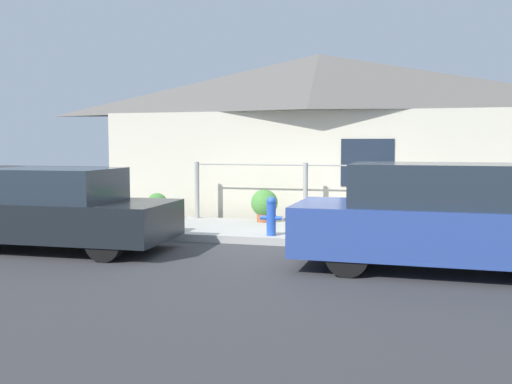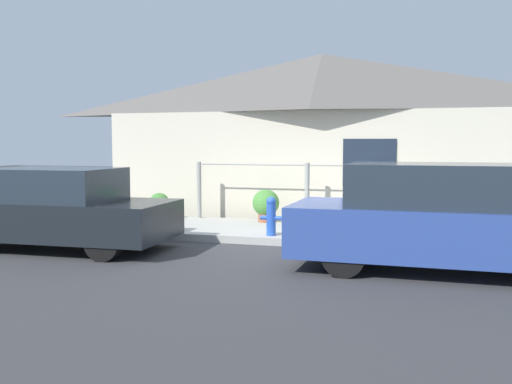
{
  "view_description": "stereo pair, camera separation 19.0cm",
  "coord_description": "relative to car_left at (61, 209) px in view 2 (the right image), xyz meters",
  "views": [
    {
      "loc": [
        2.08,
        -9.46,
        1.76
      ],
      "look_at": [
        -0.56,
        0.3,
        0.9
      ],
      "focal_mm": 40.0,
      "sensor_mm": 36.0,
      "label": 1
    },
    {
      "loc": [
        2.26,
        -9.41,
        1.76
      ],
      "look_at": [
        -0.56,
        0.3,
        0.9
      ],
      "focal_mm": 40.0,
      "sensor_mm": 36.0,
      "label": 2
    }
  ],
  "objects": [
    {
      "name": "house",
      "position": [
        3.48,
        5.02,
        2.31
      ],
      "size": [
        10.1,
        2.23,
        3.83
      ],
      "color": "beige",
      "rests_on": "ground_plane"
    },
    {
      "name": "fire_hydrant",
      "position": [
        3.21,
        1.54,
        -0.17
      ],
      "size": [
        0.39,
        0.17,
        0.69
      ],
      "color": "blue",
      "rests_on": "sidewalk"
    },
    {
      "name": "potted_plant_near_hydrant",
      "position": [
        2.65,
        3.23,
        -0.16
      ],
      "size": [
        0.56,
        0.56,
        0.68
      ],
      "color": "#9E5638",
      "rests_on": "sidewalk"
    },
    {
      "name": "ground_plane",
      "position": [
        3.48,
        1.27,
        -0.67
      ],
      "size": [
        60.0,
        60.0,
        0.0
      ],
      "primitive_type": "plane",
      "color": "#38383A"
    },
    {
      "name": "potted_plant_corner",
      "position": [
        5.9,
        2.76,
        -0.15
      ],
      "size": [
        0.52,
        0.52,
        0.67
      ],
      "color": "brown",
      "rests_on": "sidewalk"
    },
    {
      "name": "sidewalk",
      "position": [
        3.48,
        2.44,
        -0.6
      ],
      "size": [
        24.0,
        2.32,
        0.13
      ],
      "color": "#B2AFA8",
      "rests_on": "ground_plane"
    },
    {
      "name": "fence",
      "position": [
        3.48,
        3.45,
        0.14
      ],
      "size": [
        4.9,
        0.1,
        1.23
      ],
      "color": "#999993",
      "rests_on": "sidewalk"
    },
    {
      "name": "potted_plant_by_fence",
      "position": [
        0.31,
        3.04,
        -0.21
      ],
      "size": [
        0.44,
        0.44,
        0.57
      ],
      "color": "slate",
      "rests_on": "sidewalk"
    },
    {
      "name": "car_left",
      "position": [
        0.0,
        0.0,
        0.0
      ],
      "size": [
        3.67,
        1.74,
        1.35
      ],
      "rotation": [
        0.0,
        0.0,
        0.03
      ],
      "color": "black",
      "rests_on": "ground_plane"
    },
    {
      "name": "car_right",
      "position": [
        6.08,
        0.0,
        0.06
      ],
      "size": [
        4.32,
        1.75,
        1.49
      ],
      "rotation": [
        0.0,
        0.0,
        -0.02
      ],
      "color": "#2D4793",
      "rests_on": "ground_plane"
    }
  ]
}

